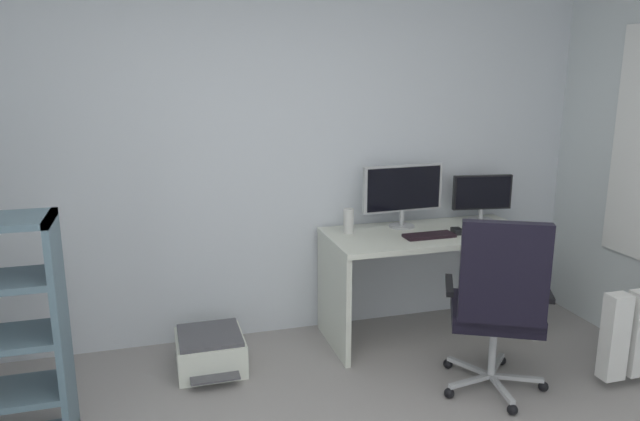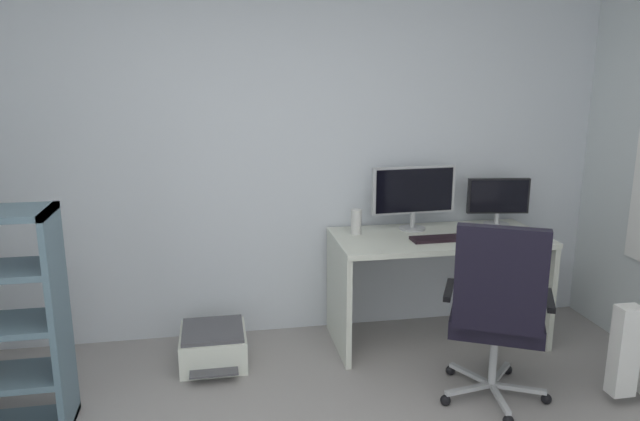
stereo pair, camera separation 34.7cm
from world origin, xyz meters
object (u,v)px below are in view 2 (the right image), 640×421
Objects in this scene: desktop_speaker at (356,222)px; monitor_main at (414,192)px; office_chair at (497,308)px; desk at (438,264)px; computer_mouse at (467,235)px; monitor_secondary at (498,199)px; keyboard at (437,239)px; printer at (213,346)px.

monitor_main is at bearing 6.56° from desktop_speaker.
desktop_speaker is 1.16m from office_chair.
desk is 8.27× the size of desktop_speaker.
computer_mouse is at bearing -27.26° from desk.
monitor_secondary is 1.28× the size of keyboard.
desktop_speaker is at bearing 166.38° from desk.
keyboard is (-0.06, -0.11, 0.21)m from desk.
office_chair is (-0.49, -1.03, -0.37)m from monitor_secondary.
desk is 0.66m from monitor_secondary.
monitor_secondary is (0.50, 0.18, 0.40)m from desk.
printer is at bearing 152.89° from office_chair.
keyboard is (-0.56, -0.29, -0.18)m from monitor_secondary.
monitor_main is 1.36× the size of monitor_secondary.
desktop_speaker is 0.16× the size of office_chair.
computer_mouse is (-0.34, -0.26, -0.18)m from monitor_secondary.
desktop_speaker is (-1.04, -0.05, -0.11)m from monitor_secondary.
desktop_speaker reaches higher than computer_mouse.
computer_mouse is at bearing -17.00° from desktop_speaker.
monitor_secondary is at bearing 26.44° from keyboard.
monitor_main is 1.67m from printer.
printer is at bearing -177.21° from desk.
desk is at bearing -54.71° from monitor_main.
desk is at bearing -160.36° from monitor_secondary.
desk is 2.37× the size of monitor_main.
office_chair is (0.55, -0.98, -0.26)m from desktop_speaker.
keyboard is 1.60m from printer.
desk is 1.31× the size of office_chair.
monitor_main is 0.45m from desktop_speaker.
monitor_main is at bearing 10.28° from printer.
keyboard is 2.00× the size of desktop_speaker.
keyboard is 0.54m from desktop_speaker.
printer is (-0.98, -0.20, -0.72)m from desktop_speaker.
monitor_main is at bearing -179.99° from monitor_secondary.
monitor_secondary is 0.85× the size of printer.
printer is (-1.68, 0.01, -0.65)m from computer_mouse.
computer_mouse is at bearing -42.19° from monitor_main.
computer_mouse is at bearing 78.58° from office_chair.
desk is 0.63m from desktop_speaker.
monitor_secondary is at bearing 64.51° from office_chair.
keyboard is 0.32× the size of office_chair.
monitor_main reaches higher than computer_mouse.
desk is at bearing 61.84° from keyboard.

